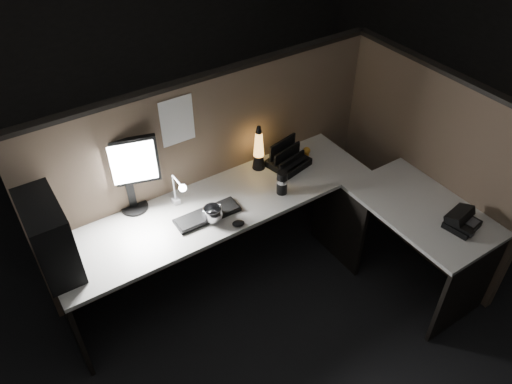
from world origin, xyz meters
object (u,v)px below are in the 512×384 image
lava_lamp (259,151)px  pc_tower (49,237)px  monitor (126,168)px  desk_phone (461,221)px  keyboard (207,215)px

lava_lamp → pc_tower: bearing=-174.3°
monitor → desk_phone: bearing=-22.0°
pc_tower → monitor: (0.58, 0.25, 0.09)m
monitor → lava_lamp: size_ratio=1.51×
keyboard → desk_phone: size_ratio=1.91×
lava_lamp → keyboard: bearing=-155.8°
desk_phone → pc_tower: bearing=144.6°
pc_tower → desk_phone: 2.54m
keyboard → monitor: bearing=137.2°
pc_tower → lava_lamp: pc_tower is taller
monitor → pc_tower: bearing=-140.5°
lava_lamp → monitor: bearing=174.3°
pc_tower → monitor: size_ratio=0.88×
monitor → lava_lamp: bearing=10.6°
keyboard → lava_lamp: lava_lamp is taller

